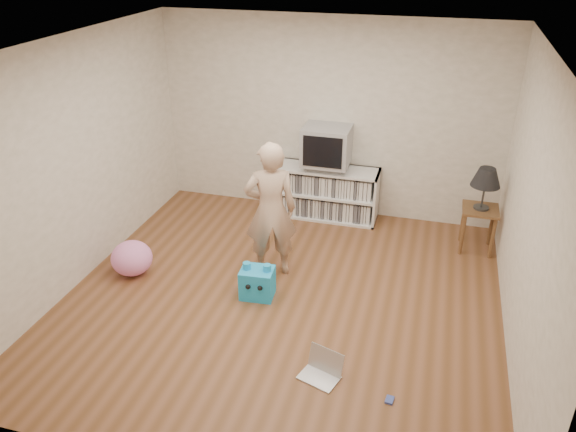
# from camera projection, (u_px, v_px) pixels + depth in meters

# --- Properties ---
(ground) EXTENTS (4.50, 4.50, 0.00)m
(ground) POSITION_uv_depth(u_px,v_px,m) (281.00, 299.00, 5.96)
(ground) COLOR brown
(ground) RESTS_ON ground
(walls) EXTENTS (4.52, 4.52, 2.60)m
(walls) POSITION_uv_depth(u_px,v_px,m) (280.00, 187.00, 5.36)
(walls) COLOR beige
(walls) RESTS_ON ground
(ceiling) EXTENTS (4.50, 4.50, 0.01)m
(ceiling) POSITION_uv_depth(u_px,v_px,m) (279.00, 48.00, 4.77)
(ceiling) COLOR white
(ceiling) RESTS_ON walls
(media_unit) EXTENTS (1.40, 0.45, 0.70)m
(media_unit) POSITION_uv_depth(u_px,v_px,m) (326.00, 192.00, 7.53)
(media_unit) COLOR white
(media_unit) RESTS_ON ground
(dvd_deck) EXTENTS (0.45, 0.35, 0.07)m
(dvd_deck) POSITION_uv_depth(u_px,v_px,m) (326.00, 166.00, 7.35)
(dvd_deck) COLOR gray
(dvd_deck) RESTS_ON media_unit
(crt_tv) EXTENTS (0.60, 0.53, 0.50)m
(crt_tv) POSITION_uv_depth(u_px,v_px,m) (327.00, 145.00, 7.21)
(crt_tv) COLOR #9A9A9E
(crt_tv) RESTS_ON dvd_deck
(side_table) EXTENTS (0.42, 0.42, 0.55)m
(side_table) POSITION_uv_depth(u_px,v_px,m) (479.00, 218.00, 6.70)
(side_table) COLOR brown
(side_table) RESTS_ON ground
(table_lamp) EXTENTS (0.34, 0.34, 0.52)m
(table_lamp) POSITION_uv_depth(u_px,v_px,m) (486.00, 178.00, 6.46)
(table_lamp) COLOR #333333
(table_lamp) RESTS_ON side_table
(person) EXTENTS (0.67, 0.56, 1.57)m
(person) POSITION_uv_depth(u_px,v_px,m) (271.00, 210.00, 6.08)
(person) COLOR #CDA78B
(person) RESTS_ON ground
(laptop) EXTENTS (0.40, 0.36, 0.23)m
(laptop) POSITION_uv_depth(u_px,v_px,m) (322.00, 369.00, 4.92)
(laptop) COLOR silver
(laptop) RESTS_ON ground
(playing_cards) EXTENTS (0.08, 0.10, 0.02)m
(playing_cards) POSITION_uv_depth(u_px,v_px,m) (390.00, 400.00, 4.67)
(playing_cards) COLOR #4052AC
(playing_cards) RESTS_ON ground
(plush_blue) EXTENTS (0.37, 0.32, 0.40)m
(plush_blue) POSITION_uv_depth(u_px,v_px,m) (257.00, 282.00, 5.93)
(plush_blue) COLOR #19A8FC
(plush_blue) RESTS_ON ground
(plush_pink) EXTENTS (0.51, 0.51, 0.39)m
(plush_pink) POSITION_uv_depth(u_px,v_px,m) (132.00, 258.00, 6.32)
(plush_pink) COLOR #FF87D3
(plush_pink) RESTS_ON ground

